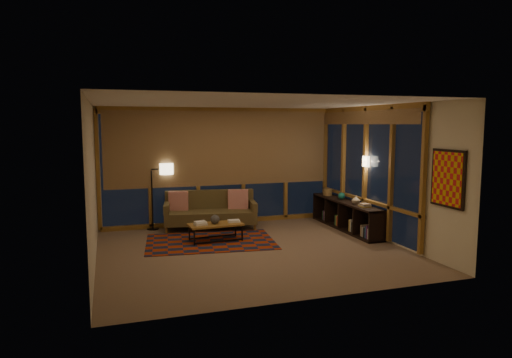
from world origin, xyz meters
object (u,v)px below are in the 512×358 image
object	(u,v)px
coffee_table	(216,232)
bookshelf	(346,215)
floor_lamp	(152,197)
sofa	(210,211)

from	to	relation	value
coffee_table	bookshelf	distance (m)	2.99
floor_lamp	bookshelf	world-z (taller)	floor_lamp
coffee_table	bookshelf	world-z (taller)	bookshelf
bookshelf	sofa	bearing A→B (deg)	160.91
coffee_table	sofa	bearing A→B (deg)	79.15
coffee_table	floor_lamp	distance (m)	1.90
sofa	bookshelf	size ratio (longest dim) A/B	0.79
coffee_table	bookshelf	bearing A→B (deg)	-1.38
sofa	floor_lamp	distance (m)	1.32
coffee_table	floor_lamp	xyz separation A→B (m)	(-1.09, 1.46, 0.56)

